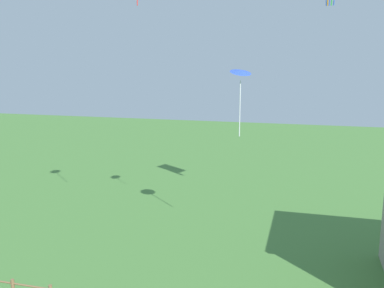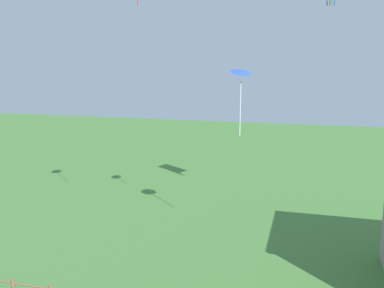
# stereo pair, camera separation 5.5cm
# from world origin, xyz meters

# --- Properties ---
(kite_blue_delta) EXTENTS (1.46, 1.46, 3.38)m
(kite_blue_delta) POSITION_xyz_m (0.83, 13.41, 8.91)
(kite_blue_delta) COLOR blue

